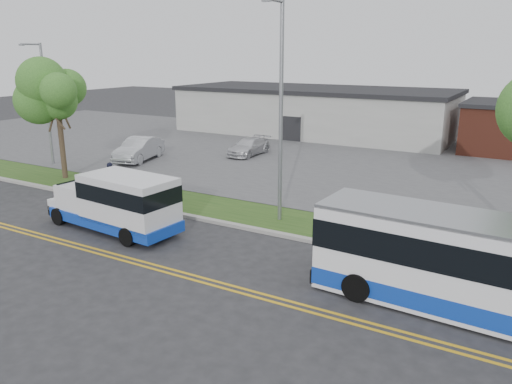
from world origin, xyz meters
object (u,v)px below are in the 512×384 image
Objects in this scene: streetlight_near at (280,107)px; shuttle_bus at (119,201)px; pedestrian at (111,178)px; parked_car_b at (249,147)px; streetlight_far at (45,99)px; transit_bus at (496,271)px; parked_car_a at (139,149)px; tree_west at (57,94)px.

shuttle_bus is at bearing -139.46° from streetlight_near.
pedestrian is 0.40× the size of parked_car_b.
pedestrian is (-9.97, -0.59, -4.28)m from streetlight_near.
streetlight_far reaches higher than transit_bus.
streetlight_far is 0.75× the size of transit_bus.
parked_car_b is (5.68, 5.63, -0.19)m from parked_car_a.
streetlight_far is (-19.00, 2.69, -0.76)m from streetlight_near.
streetlight_near is 10.87m from pedestrian.
streetlight_near is at bearing -39.47° from parked_car_a.
transit_bus reaches higher than pedestrian.
parked_car_a is at bearing 134.12° from shuttle_bus.
tree_west reaches higher than transit_bus.
streetlight_near reaches higher than pedestrian.
shuttle_bus is at bearing -27.63° from tree_west.
transit_bus is 19.72m from pedestrian.
parked_car_a is at bearing -67.98° from pedestrian.
shuttle_bus is at bearing 128.36° from pedestrian.
parked_car_a is at bearing 157.86° from transit_bus.
parked_car_b is at bearing -105.64° from pedestrian.
tree_west is 0.73× the size of streetlight_near.
tree_west is 15.01m from streetlight_near.
tree_west reaches higher than pedestrian.
transit_bus is (24.35, -5.00, -3.64)m from tree_west.
parked_car_b is at bearing 106.39° from shuttle_bus.
streetlight_far is 14.35m from parked_car_b.
transit_bus is at bearing -14.28° from streetlight_far.
streetlight_near is at bearing 156.85° from transit_bus.
parked_car_b is (6.10, 11.70, -4.40)m from tree_west.
parked_car_b is (10.10, 9.49, -3.76)m from streetlight_far.
tree_west is 0.86× the size of streetlight_far.
tree_west reaches higher than shuttle_bus.
tree_west is 1.62× the size of parked_car_b.
pedestrian is at bearing -176.60° from streetlight_near.
pedestrian is 0.35× the size of parked_car_a.
transit_bus is at bearing -42.13° from parked_car_b.
pedestrian is at bearing -94.45° from parked_car_b.
shuttle_bus reaches higher than pedestrian.
streetlight_near is 19.20m from streetlight_far.
streetlight_near is 1.94× the size of parked_car_a.
streetlight_near is 15.75m from parked_car_b.
tree_west is at bearing 178.20° from streetlight_near.
parked_car_b is at bearing 62.49° from tree_west.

